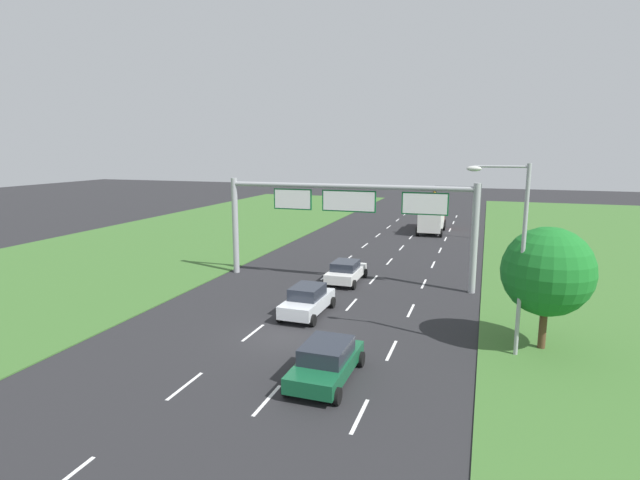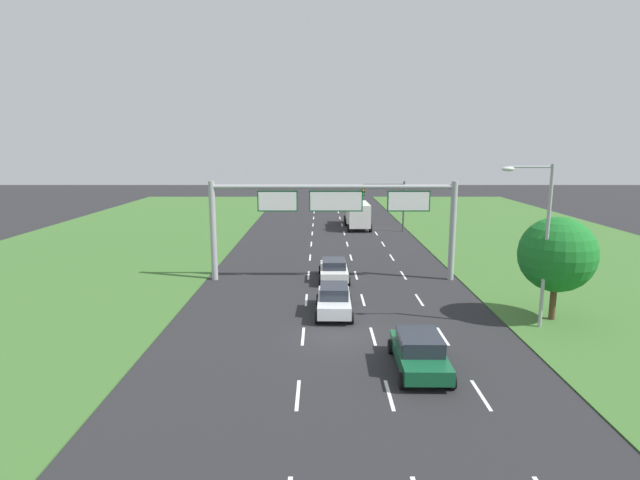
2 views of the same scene
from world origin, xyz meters
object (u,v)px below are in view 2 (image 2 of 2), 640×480
at_px(car_near_red, 417,351).
at_px(box_truck, 355,213).
at_px(sign_gantry, 333,210).
at_px(traffic_light_mast, 384,197).
at_px(car_lead_silver, 332,299).
at_px(car_mid_lane, 332,269).
at_px(street_lamp, 537,232).
at_px(roadside_tree_near, 554,254).

distance_m(car_near_red, box_truck, 37.90).
height_order(sign_gantry, traffic_light_mast, sign_gantry).
xyz_separation_m(car_lead_silver, car_mid_lane, (0.19, 7.25, -0.06)).
distance_m(car_near_red, street_lamp, 9.51).
xyz_separation_m(sign_gantry, roadside_tree_near, (11.59, -8.47, -1.29)).
xyz_separation_m(car_near_red, box_truck, (0.11, 37.89, 0.85)).
bearing_deg(traffic_light_mast, box_truck, 136.31).
distance_m(car_lead_silver, sign_gantry, 8.46).
xyz_separation_m(car_mid_lane, street_lamp, (10.13, -9.52, 4.31)).
bearing_deg(car_lead_silver, street_lamp, -11.40).
xyz_separation_m(car_near_red, traffic_light_mast, (3.11, 35.02, 3.07)).
distance_m(traffic_light_mast, roadside_tree_near, 29.39).
relative_size(traffic_light_mast, street_lamp, 0.66).
bearing_deg(street_lamp, roadside_tree_near, 37.23).
bearing_deg(box_truck, sign_gantry, -99.04).
relative_size(car_lead_silver, traffic_light_mast, 0.79).
distance_m(box_truck, street_lamp, 33.82).
xyz_separation_m(car_lead_silver, street_lamp, (10.32, -2.27, 4.25)).
distance_m(sign_gantry, street_lamp, 13.93).
relative_size(car_near_red, car_mid_lane, 1.05).
relative_size(car_near_red, box_truck, 0.55).
relative_size(car_mid_lane, box_truck, 0.53).
relative_size(car_near_red, roadside_tree_near, 0.79).
bearing_deg(traffic_light_mast, sign_gantry, -107.02).
bearing_deg(roadside_tree_near, sign_gantry, 143.83).
xyz_separation_m(car_mid_lane, sign_gantry, (0.09, 0.12, 4.19)).
bearing_deg(traffic_light_mast, car_near_red, -95.08).
height_order(car_near_red, car_lead_silver, car_lead_silver).
bearing_deg(car_near_red, street_lamp, 36.34).
xyz_separation_m(car_near_red, roadside_tree_near, (8.45, 6.12, 2.87)).
bearing_deg(street_lamp, car_near_red, -144.38).
distance_m(sign_gantry, traffic_light_mast, 21.40).
bearing_deg(roadside_tree_near, traffic_light_mast, 100.45).
bearing_deg(roadside_tree_near, car_mid_lane, 144.43).
distance_m(car_lead_silver, box_truck, 30.89).
distance_m(street_lamp, roadside_tree_near, 2.40).
bearing_deg(box_truck, car_lead_silver, -97.65).
height_order(box_truck, roadside_tree_near, roadside_tree_near).
bearing_deg(traffic_light_mast, roadside_tree_near, -79.55).
xyz_separation_m(car_near_red, car_lead_silver, (-3.42, 7.22, 0.03)).
bearing_deg(car_near_red, roadside_tree_near, 36.64).
xyz_separation_m(car_lead_silver, traffic_light_mast, (6.53, 27.81, 3.04)).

